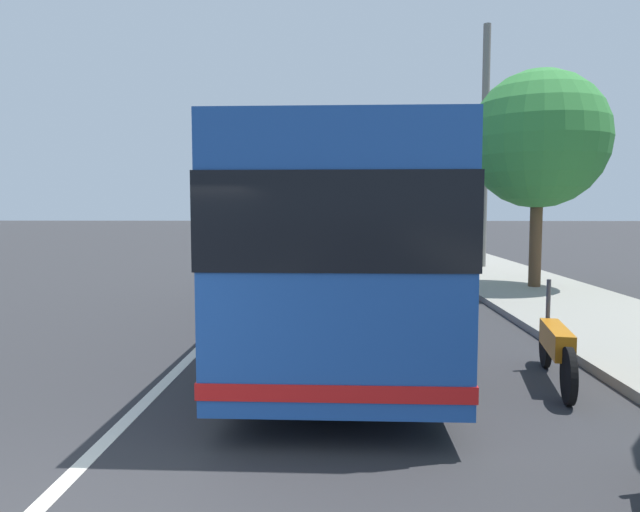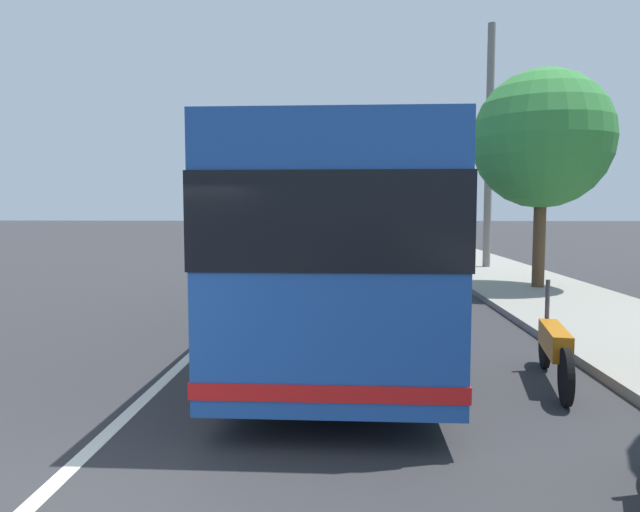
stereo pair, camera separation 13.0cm
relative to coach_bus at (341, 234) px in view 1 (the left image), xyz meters
The scene contains 8 objects.
sidewalk_curb 5.87m from the coach_bus, 69.59° to the right, with size 110.00×3.60×0.14m, color gray.
lane_divider_line 3.51m from the coach_bus, 49.67° to the left, with size 110.00×0.16×0.01m, color silver.
coach_bus is the anchor object (origin of this frame).
motorcycle_nearest_curb 4.82m from the coach_bus, 143.00° to the right, with size 2.27×0.50×1.28m.
car_oncoming 20.57m from the coach_bus, ahead, with size 4.38×2.16×1.49m.
car_far_distant 32.66m from the coach_bus, ahead, with size 4.71×1.93×1.46m.
roadside_tree_mid_block 7.56m from the coach_bus, 48.13° to the right, with size 3.72×3.72×6.01m.
utility_pole 11.95m from the coach_bus, 26.97° to the right, with size 0.27×0.27×8.94m, color slate.
Camera 1 is at (-3.09, -2.28, 2.26)m, focal length 32.25 mm.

